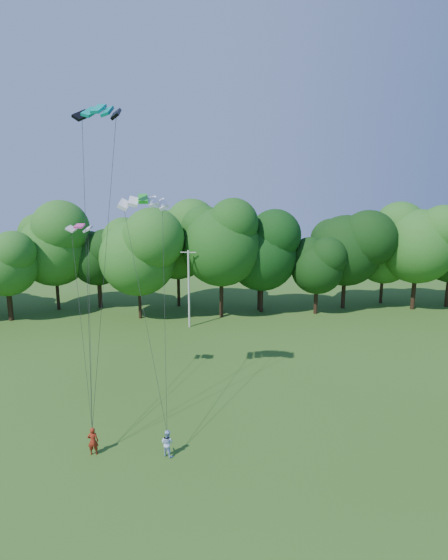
{
  "coord_description": "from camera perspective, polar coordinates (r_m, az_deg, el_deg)",
  "views": [
    {
      "loc": [
        -0.37,
        -15.04,
        14.44
      ],
      "look_at": [
        1.1,
        13.0,
        8.62
      ],
      "focal_mm": 28.0,
      "sensor_mm": 36.0,
      "label": 1
    }
  ],
  "objects": [
    {
      "name": "kite_flyer_left",
      "position": [
        26.72,
        -16.74,
        -19.49
      ],
      "size": [
        0.61,
        0.42,
        1.62
      ],
      "primitive_type": "imported",
      "rotation": [
        0.0,
        0.0,
        3.2
      ],
      "color": "maroon",
      "rests_on": "ground"
    },
    {
      "name": "kite_pink",
      "position": [
        30.04,
        -18.37,
        6.72
      ],
      "size": [
        1.66,
        0.88,
        0.27
      ],
      "rotation": [
        0.0,
        0.0,
        -0.06
      ],
      "color": "#DB3C8F",
      "rests_on": "ground"
    },
    {
      "name": "tree_back_center",
      "position": [
        51.32,
        5.02,
        4.74
      ],
      "size": [
        9.07,
        9.07,
        13.2
      ],
      "color": "black",
      "rests_on": "ground"
    },
    {
      "name": "kite_green",
      "position": [
        28.39,
        -10.54,
        10.4
      ],
      "size": [
        3.15,
        1.71,
        0.61
      ],
      "rotation": [
        0.0,
        0.0,
        0.13
      ],
      "color": "green",
      "rests_on": "ground"
    },
    {
      "name": "ground",
      "position": [
        20.85,
        -1.35,
        -32.12
      ],
      "size": [
        160.0,
        160.0,
        0.0
      ],
      "primitive_type": "plane",
      "color": "#2D5316",
      "rests_on": "ground"
    },
    {
      "name": "kite_teal",
      "position": [
        26.01,
        -16.08,
        20.68
      ],
      "size": [
        2.66,
        1.63,
        0.66
      ],
      "rotation": [
        0.0,
        0.0,
        -0.24
      ],
      "color": "#048B7E",
      "rests_on": "ground"
    },
    {
      "name": "kite_flyer_right",
      "position": [
        25.83,
        -7.41,
        -20.36
      ],
      "size": [
        0.94,
        0.89,
        1.53
      ],
      "primitive_type": "imported",
      "rotation": [
        0.0,
        0.0,
        2.57
      ],
      "color": "#B3CFF8",
      "rests_on": "ground"
    },
    {
      "name": "utility_pole",
      "position": [
        46.16,
        -4.62,
        -1.07
      ],
      "size": [
        1.64,
        0.39,
        8.28
      ],
      "rotation": [
        0.0,
        0.0,
        -0.19
      ],
      "color": "beige",
      "rests_on": "ground"
    }
  ]
}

